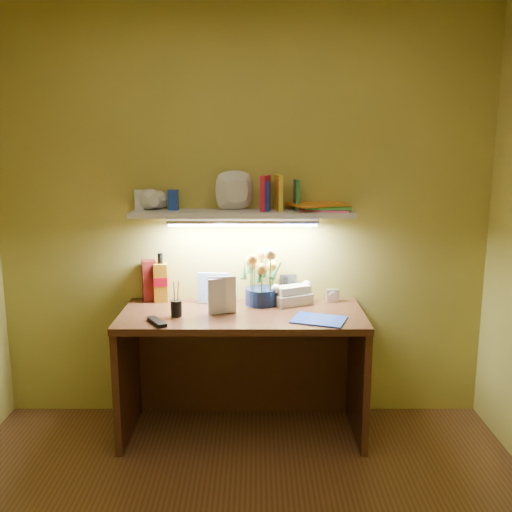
{
  "coord_description": "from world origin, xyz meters",
  "views": [
    {
      "loc": [
        0.08,
        -1.95,
        1.72
      ],
      "look_at": [
        0.08,
        1.35,
        1.05
      ],
      "focal_mm": 40.0,
      "sensor_mm": 36.0,
      "label": 1
    }
  ],
  "objects": [
    {
      "name": "desk_clock",
      "position": [
        0.55,
        1.43,
        0.79
      ],
      "size": [
        0.08,
        0.04,
        0.08
      ],
      "primitive_type": "cube",
      "rotation": [
        0.0,
        0.0,
        0.02
      ],
      "color": "silver",
      "rests_on": "desk"
    },
    {
      "name": "wall_shelf",
      "position": [
        -0.01,
        1.38,
        1.34
      ],
      "size": [
        1.32,
        0.36,
        0.24
      ],
      "color": "silver",
      "rests_on": "ground"
    },
    {
      "name": "tv_remote",
      "position": [
        -0.46,
        1.0,
        0.76
      ],
      "size": [
        0.13,
        0.17,
        0.02
      ],
      "primitive_type": "cube",
      "rotation": [
        0.0,
        0.0,
        0.55
      ],
      "color": "black",
      "rests_on": "desk"
    },
    {
      "name": "art_card",
      "position": [
        -0.18,
        1.4,
        0.84
      ],
      "size": [
        0.19,
        0.06,
        0.18
      ],
      "primitive_type": null,
      "rotation": [
        0.0,
        0.0,
        -0.1
      ],
      "color": "silver",
      "rests_on": "desk"
    },
    {
      "name": "desk",
      "position": [
        0.0,
        1.2,
        0.38
      ],
      "size": [
        1.4,
        0.6,
        0.75
      ],
      "primitive_type": "cube",
      "color": "black",
      "rests_on": "ground"
    },
    {
      "name": "desk_book_a",
      "position": [
        -0.19,
        1.17,
        0.86
      ],
      "size": [
        0.16,
        0.03,
        0.22
      ],
      "primitive_type": "imported",
      "rotation": [
        0.0,
        0.0,
        0.07
      ],
      "color": "white",
      "rests_on": "desk"
    },
    {
      "name": "desk_book_b",
      "position": [
        -0.19,
        1.15,
        0.85
      ],
      "size": [
        0.15,
        0.06,
        0.21
      ],
      "primitive_type": "imported",
      "rotation": [
        0.0,
        0.0,
        0.32
      ],
      "color": "silver",
      "rests_on": "desk"
    },
    {
      "name": "flower_bouquet",
      "position": [
        0.11,
        1.37,
        0.92
      ],
      "size": [
        0.27,
        0.27,
        0.35
      ],
      "primitive_type": null,
      "rotation": [
        0.0,
        0.0,
        -0.31
      ],
      "color": "#0C1A3E",
      "rests_on": "desk"
    },
    {
      "name": "pen_cup",
      "position": [
        -0.37,
        1.13,
        0.83
      ],
      "size": [
        0.07,
        0.07,
        0.16
      ],
      "primitive_type": "cylinder",
      "rotation": [
        0.0,
        0.0,
        -0.1
      ],
      "color": "black",
      "rests_on": "desk"
    },
    {
      "name": "whisky_bottle",
      "position": [
        -0.5,
        1.43,
        0.9
      ],
      "size": [
        0.09,
        0.09,
        0.3
      ],
      "primitive_type": null,
      "rotation": [
        0.0,
        0.0,
        0.09
      ],
      "color": "#B87610",
      "rests_on": "desk"
    },
    {
      "name": "whisky_box",
      "position": [
        -0.58,
        1.45,
        0.88
      ],
      "size": [
        0.1,
        0.1,
        0.25
      ],
      "primitive_type": "cube",
      "rotation": [
        0.0,
        0.0,
        0.27
      ],
      "color": "#5F1310",
      "rests_on": "desk"
    },
    {
      "name": "blue_folder",
      "position": [
        0.43,
        1.05,
        0.75
      ],
      "size": [
        0.33,
        0.29,
        0.01
      ],
      "primitive_type": "cube",
      "rotation": [
        0.0,
        0.0,
        -0.34
      ],
      "color": "#1B3EAC",
      "rests_on": "desk"
    },
    {
      "name": "telephone",
      "position": [
        0.29,
        1.38,
        0.82
      ],
      "size": [
        0.27,
        0.24,
        0.13
      ],
      "primitive_type": null,
      "rotation": [
        0.0,
        0.0,
        0.43
      ],
      "color": "#E9E4C4",
      "rests_on": "desk"
    }
  ]
}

